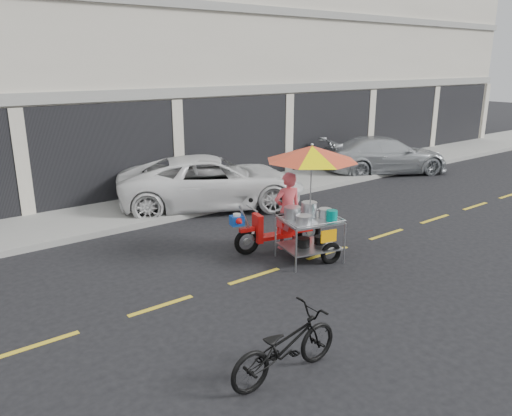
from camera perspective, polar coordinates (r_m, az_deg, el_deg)
ground at (r=10.97m, az=8.18°, el=-5.12°), size 90.00×90.00×0.00m
sidewalk at (r=15.09m, az=-6.86°, el=1.21°), size 45.00×3.00×0.15m
shophouse_block at (r=20.39m, az=-7.88°, el=16.92°), size 36.00×8.11×10.40m
centerline at (r=10.97m, az=8.18°, el=-5.10°), size 42.00×0.10×0.01m
white_pickup at (r=14.17m, az=-5.04°, el=3.00°), size 5.76×4.39×1.45m
silver_pickup at (r=19.13m, az=14.50°, el=5.87°), size 5.02×3.66×1.35m
near_bicycle at (r=6.72m, az=3.32°, el=-15.42°), size 1.72×0.61×0.90m
food_vendor_rig at (r=10.36m, az=5.23°, el=2.62°), size 2.42×2.33×2.45m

